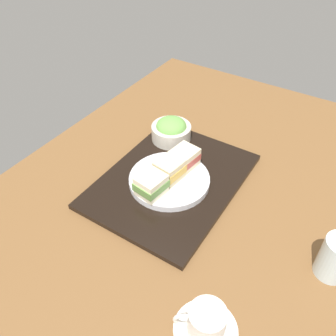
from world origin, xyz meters
TOP-DOWN VIEW (x-y plane):
  - ground_plane at (0.00, 0.00)cm, footprint 140.00×100.00cm
  - serving_tray at (-1.60, -7.35)cm, footprint 45.09×33.89cm
  - sandwich_plate at (0.39, -7.09)cm, footprint 21.81×21.81cm
  - sandwich_near at (-6.49, -6.27)cm, footprint 7.66×7.13cm
  - sandwich_middle at (0.39, -7.09)cm, footprint 7.69×7.25cm
  - sandwich_far at (7.27, -7.91)cm, footprint 8.09×7.29cm
  - salad_bowl at (-17.04, -17.20)cm, footprint 12.20×12.20cm
  - coffee_cup at (29.62, 19.72)cm, footprint 12.42×12.42cm
  - drinking_glass at (3.84, 36.46)cm, footprint 6.89×6.89cm

SIDE VIEW (x-z plane):
  - ground_plane at x=0.00cm, z-range -3.00..0.00cm
  - serving_tray at x=-1.60cm, z-range 0.00..1.44cm
  - sandwich_plate at x=0.39cm, z-range 1.44..3.21cm
  - coffee_cup at x=29.62cm, z-range -0.41..6.47cm
  - salad_bowl at x=-17.04cm, z-range 1.07..8.30cm
  - drinking_glass at x=3.84cm, z-range 0.00..10.23cm
  - sandwich_near at x=-6.49cm, z-range 3.21..8.53cm
  - sandwich_far at x=7.27cm, z-range 3.21..8.68cm
  - sandwich_middle at x=0.39cm, z-range 3.21..8.77cm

